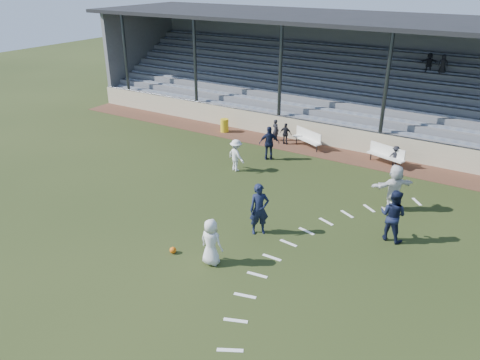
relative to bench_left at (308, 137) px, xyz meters
name	(u,v)px	position (x,y,z in m)	size (l,w,h in m)	color
ground	(205,235)	(0.67, -10.70, -0.58)	(90.00, 90.00, 0.00)	#263114
cinder_track	(317,150)	(0.67, -0.20, -0.57)	(34.00, 2.00, 0.02)	#4F2D1F
retaining_wall	(325,135)	(0.67, 0.85, 0.02)	(34.00, 0.18, 1.20)	#C4B897
bench_left	(308,137)	(0.00, 0.00, 0.00)	(1.99, 1.26, 0.95)	white
bench_right	(386,153)	(4.42, -0.19, 0.00)	(2.03, 1.06, 0.95)	white
trash_bin	(224,125)	(-5.38, -0.24, -0.17)	(0.49, 0.49, 0.79)	yellow
football	(173,250)	(0.44, -12.28, -0.47)	(0.23, 0.23, 0.23)	orange
player_white_lead	(211,242)	(1.94, -12.07, 0.25)	(0.81, 0.53, 1.66)	silver
player_navy_lead	(259,209)	(2.31, -9.48, 0.41)	(0.73, 0.48, 1.99)	black
player_navy_mid	(393,215)	(6.63, -7.33, 0.41)	(0.96, 0.75, 1.98)	black
player_white_wing	(236,155)	(-1.60, -4.89, 0.21)	(1.03, 0.59, 1.60)	silver
player_navy_wing	(269,143)	(-0.94, -2.73, 0.31)	(1.04, 0.43, 1.78)	black
player_white_back	(394,188)	(6.04, -4.95, 0.41)	(1.84, 0.58, 1.98)	silver
sub_left_near	(276,130)	(-2.01, 0.00, 0.06)	(0.46, 0.30, 1.25)	black
sub_left_far	(286,134)	(-1.24, -0.25, 0.05)	(0.71, 0.30, 1.22)	black
sub_right	(395,156)	(4.88, -0.20, -0.04)	(0.68, 0.39, 1.05)	black
grandstand	(356,90)	(0.68, 5.56, 1.62)	(34.60, 9.00, 6.61)	slate
penalty_arc	(306,269)	(4.80, -10.70, -0.58)	(3.89, 14.63, 0.01)	white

